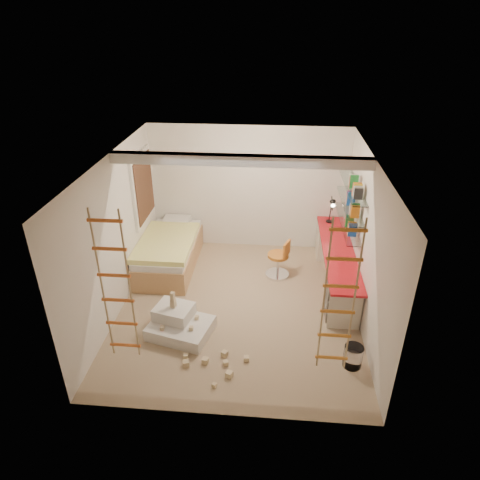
# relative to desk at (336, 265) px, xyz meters

# --- Properties ---
(floor) EXTENTS (4.50, 4.50, 0.00)m
(floor) POSITION_rel_desk_xyz_m (-1.72, -0.86, -0.40)
(floor) COLOR tan
(floor) RESTS_ON ground
(ceiling_beam) EXTENTS (4.00, 0.18, 0.16)m
(ceiling_beam) POSITION_rel_desk_xyz_m (-1.72, -0.56, 2.12)
(ceiling_beam) COLOR white
(ceiling_beam) RESTS_ON ceiling
(window_frame) EXTENTS (0.06, 1.15, 1.35)m
(window_frame) POSITION_rel_desk_xyz_m (-3.69, 0.64, 1.15)
(window_frame) COLOR white
(window_frame) RESTS_ON wall_left
(window_blind) EXTENTS (0.02, 1.00, 1.20)m
(window_blind) POSITION_rel_desk_xyz_m (-3.65, 0.64, 1.15)
(window_blind) COLOR #4C2D1E
(window_blind) RESTS_ON window_frame
(rope_ladder_left) EXTENTS (0.41, 0.04, 2.13)m
(rope_ladder_left) POSITION_rel_desk_xyz_m (-3.07, -2.61, 1.11)
(rope_ladder_left) COLOR orange
(rope_ladder_left) RESTS_ON ceiling
(rope_ladder_right) EXTENTS (0.41, 0.04, 2.13)m
(rope_ladder_right) POSITION_rel_desk_xyz_m (-0.37, -2.61, 1.11)
(rope_ladder_right) COLOR orange
(rope_ladder_right) RESTS_ON ceiling
(waste_bin) EXTENTS (0.27, 0.27, 0.34)m
(waste_bin) POSITION_rel_desk_xyz_m (0.03, -2.10, -0.23)
(waste_bin) COLOR white
(waste_bin) RESTS_ON floor
(desk) EXTENTS (0.56, 2.80, 0.75)m
(desk) POSITION_rel_desk_xyz_m (0.00, 0.00, 0.00)
(desk) COLOR red
(desk) RESTS_ON floor
(shelves) EXTENTS (0.25, 1.80, 0.71)m
(shelves) POSITION_rel_desk_xyz_m (0.15, 0.27, 1.10)
(shelves) COLOR white
(shelves) RESTS_ON wall_right
(bed) EXTENTS (1.02, 2.00, 0.69)m
(bed) POSITION_rel_desk_xyz_m (-3.20, 0.36, -0.07)
(bed) COLOR #AD7F51
(bed) RESTS_ON floor
(task_lamp) EXTENTS (0.14, 0.36, 0.57)m
(task_lamp) POSITION_rel_desk_xyz_m (-0.05, 0.96, 0.73)
(task_lamp) COLOR black
(task_lamp) RESTS_ON desk
(swivel_chair) EXTENTS (0.59, 0.59, 0.77)m
(swivel_chair) POSITION_rel_desk_xyz_m (-1.04, 0.19, -0.12)
(swivel_chair) COLOR #BF6F24
(swivel_chair) RESTS_ON floor
(play_platform) EXTENTS (1.08, 0.93, 0.41)m
(play_platform) POSITION_rel_desk_xyz_m (-2.60, -1.59, -0.24)
(play_platform) COLOR silver
(play_platform) RESTS_ON floor
(toy_blocks) EXTENTS (1.38, 1.26, 0.68)m
(toy_blocks) POSITION_rel_desk_xyz_m (-2.22, -1.99, -0.21)
(toy_blocks) COLOR #CCB284
(toy_blocks) RESTS_ON floor
(books) EXTENTS (0.14, 0.70, 0.92)m
(books) POSITION_rel_desk_xyz_m (0.15, 0.27, 1.26)
(books) COLOR #194CA5
(books) RESTS_ON shelves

